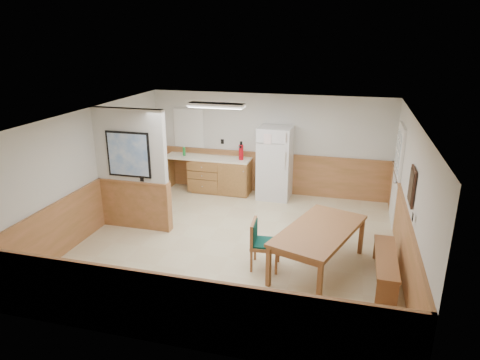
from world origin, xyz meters
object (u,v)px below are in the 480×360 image
(refrigerator, at_px, (275,163))
(dining_table, at_px, (319,234))
(fire_extinguisher, at_px, (241,152))
(soap_bottle, at_px, (184,151))
(dining_bench, at_px, (386,262))
(dining_chair, at_px, (260,241))

(refrigerator, distance_m, dining_table, 3.46)
(fire_extinguisher, distance_m, soap_bottle, 1.51)
(dining_table, relative_size, dining_bench, 1.42)
(dining_chair, height_order, soap_bottle, soap_bottle)
(dining_chair, bearing_deg, refrigerator, 92.06)
(fire_extinguisher, height_order, soap_bottle, fire_extinguisher)
(dining_bench, height_order, fire_extinguisher, fire_extinguisher)
(dining_chair, bearing_deg, dining_table, 6.40)
(dining_table, height_order, fire_extinguisher, fire_extinguisher)
(refrigerator, relative_size, dining_table, 0.81)
(dining_table, distance_m, dining_bench, 1.15)
(refrigerator, height_order, dining_chair, refrigerator)
(dining_bench, distance_m, soap_bottle, 5.87)
(dining_table, distance_m, dining_chair, 1.01)
(refrigerator, xyz_separation_m, dining_bench, (2.44, -3.28, -0.55))
(refrigerator, height_order, dining_table, refrigerator)
(dining_chair, height_order, fire_extinguisher, fire_extinguisher)
(dining_chair, bearing_deg, dining_bench, -1.91)
(refrigerator, relative_size, dining_chair, 2.09)
(dining_bench, height_order, soap_bottle, soap_bottle)
(refrigerator, bearing_deg, dining_table, -65.04)
(dining_table, bearing_deg, dining_bench, 13.58)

